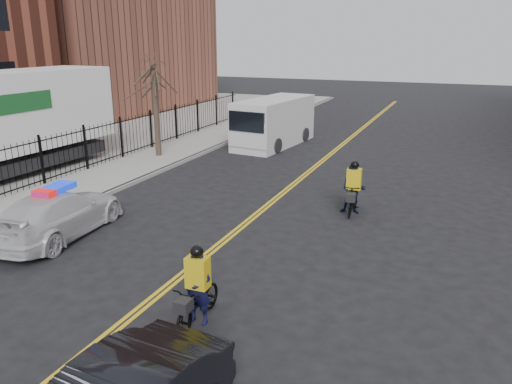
{
  "coord_description": "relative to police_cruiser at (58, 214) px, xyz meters",
  "views": [
    {
      "loc": [
        6.06,
        -10.27,
        5.68
      ],
      "look_at": [
        0.62,
        2.75,
        1.3
      ],
      "focal_mm": 35.0,
      "sensor_mm": 36.0,
      "label": 1
    }
  ],
  "objects": [
    {
      "name": "street_tree",
      "position": [
        -2.89,
        9.72,
        2.84
      ],
      "size": [
        3.2,
        3.2,
        4.8
      ],
      "color": "#32261E",
      "rests_on": "sidewalk"
    },
    {
      "name": "center_line_right",
      "position": [
        4.79,
        7.72,
        -0.69
      ],
      "size": [
        0.1,
        60.0,
        0.01
      ],
      "primitive_type": "cube",
      "color": "gold",
      "rests_on": "ground"
    },
    {
      "name": "sidewalk",
      "position": [
        -2.79,
        7.72,
        -0.62
      ],
      "size": [
        3.0,
        60.0,
        0.15
      ],
      "primitive_type": "cube",
      "color": "gray",
      "rests_on": "ground"
    },
    {
      "name": "iron_fence",
      "position": [
        -4.29,
        7.72,
        0.3
      ],
      "size": [
        0.12,
        28.0,
        2.0
      ],
      "primitive_type": null,
      "color": "black",
      "rests_on": "ground"
    },
    {
      "name": "police_cruiser",
      "position": [
        0.0,
        0.0,
        0.0
      ],
      "size": [
        2.41,
        4.94,
        1.54
      ],
      "rotation": [
        0.0,
        0.0,
        3.24
      ],
      "color": "silver",
      "rests_on": "ground"
    },
    {
      "name": "center_line_left",
      "position": [
        4.63,
        7.72,
        -0.69
      ],
      "size": [
        0.1,
        60.0,
        0.01
      ],
      "primitive_type": "cube",
      "color": "gold",
      "rests_on": "ground"
    },
    {
      "name": "cyclist_near",
      "position": [
        6.15,
        -2.58,
        -0.1
      ],
      "size": [
        0.64,
        1.77,
        1.73
      ],
      "rotation": [
        0.0,
        0.0,
        0.02
      ],
      "color": "black",
      "rests_on": "ground"
    },
    {
      "name": "cargo_van",
      "position": [
        1.19,
        14.71,
        0.54
      ],
      "size": [
        2.85,
        6.25,
        2.53
      ],
      "rotation": [
        0.0,
        0.0,
        -0.11
      ],
      "color": "silver",
      "rests_on": "ground"
    },
    {
      "name": "ground",
      "position": [
        4.71,
        -0.28,
        -0.7
      ],
      "size": [
        120.0,
        120.0,
        0.0
      ],
      "primitive_type": "plane",
      "color": "black",
      "rests_on": "ground"
    },
    {
      "name": "cyclist_far",
      "position": [
        7.64,
        5.37,
        0.02
      ],
      "size": [
        0.86,
        1.83,
        1.82
      ],
      "rotation": [
        0.0,
        0.0,
        0.09
      ],
      "color": "black",
      "rests_on": "ground"
    },
    {
      "name": "warehouse_far",
      "position": [
        -18.29,
        23.72,
        6.3
      ],
      "size": [
        14.0,
        18.0,
        14.0
      ],
      "primitive_type": "cube",
      "color": "brown",
      "rests_on": "ground"
    },
    {
      "name": "curb",
      "position": [
        -1.29,
        7.72,
        -0.62
      ],
      "size": [
        0.2,
        60.0,
        0.15
      ],
      "primitive_type": "cube",
      "color": "gray",
      "rests_on": "ground"
    }
  ]
}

